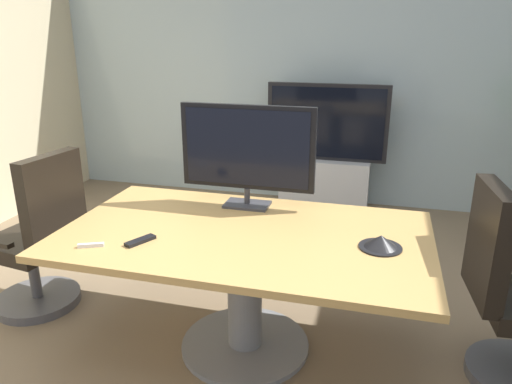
# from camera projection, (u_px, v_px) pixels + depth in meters

# --- Properties ---
(ground_plane) EXTENTS (6.72, 6.72, 0.00)m
(ground_plane) POSITION_uv_depth(u_px,v_px,m) (236.00, 346.00, 2.89)
(ground_plane) COLOR #7A664C
(wall_back_glass_partition) EXTENTS (5.72, 0.10, 2.93)m
(wall_back_glass_partition) POSITION_uv_depth(u_px,v_px,m) (314.00, 64.00, 4.99)
(wall_back_glass_partition) COLOR #9EB2B7
(wall_back_glass_partition) RESTS_ON ground
(conference_table) EXTENTS (2.02, 1.16, 0.75)m
(conference_table) POSITION_uv_depth(u_px,v_px,m) (245.00, 262.00, 2.71)
(conference_table) COLOR #B2894C
(conference_table) RESTS_ON ground
(office_chair_left) EXTENTS (0.62, 0.60, 1.09)m
(office_chair_left) POSITION_uv_depth(u_px,v_px,m) (40.00, 246.00, 3.16)
(office_chair_left) COLOR #4C4C51
(office_chair_left) RESTS_ON ground
(tv_monitor) EXTENTS (0.84, 0.18, 0.64)m
(tv_monitor) POSITION_uv_depth(u_px,v_px,m) (247.00, 150.00, 2.94)
(tv_monitor) COLOR #333338
(tv_monitor) RESTS_ON conference_table
(wall_display_unit) EXTENTS (1.20, 0.36, 1.31)m
(wall_display_unit) POSITION_uv_depth(u_px,v_px,m) (325.00, 169.00, 4.95)
(wall_display_unit) COLOR #B7BABC
(wall_display_unit) RESTS_ON ground
(conference_phone) EXTENTS (0.22, 0.22, 0.07)m
(conference_phone) POSITION_uv_depth(u_px,v_px,m) (381.00, 242.00, 2.45)
(conference_phone) COLOR black
(conference_phone) RESTS_ON conference_table
(remote_control) EXTENTS (0.12, 0.17, 0.02)m
(remote_control) POSITION_uv_depth(u_px,v_px,m) (140.00, 241.00, 2.52)
(remote_control) COLOR black
(remote_control) RESTS_ON conference_table
(whiteboard_marker) EXTENTS (0.13, 0.07, 0.02)m
(whiteboard_marker) POSITION_uv_depth(u_px,v_px,m) (91.00, 245.00, 2.46)
(whiteboard_marker) COLOR silver
(whiteboard_marker) RESTS_ON conference_table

